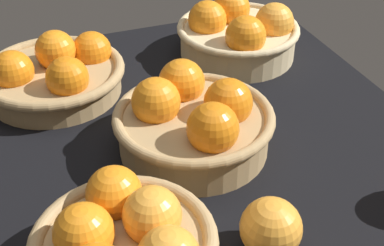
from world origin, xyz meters
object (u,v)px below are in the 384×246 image
(basket_center, at_px, (194,121))
(basket_near_right, at_px, (238,33))
(basket_far_left, at_px, (124,246))
(loose_orange_back_gap, at_px, (271,228))
(basket_far_right, at_px, (55,73))

(basket_center, distance_m, basket_near_right, 0.31)
(basket_far_left, relative_size, basket_near_right, 0.91)
(basket_far_left, xyz_separation_m, loose_orange_back_gap, (-0.03, -0.17, -0.01))
(basket_far_right, distance_m, loose_orange_back_gap, 0.49)
(basket_far_right, xyz_separation_m, basket_near_right, (0.01, -0.35, 0.01))
(basket_far_left, relative_size, basket_far_right, 0.86)
(basket_center, bearing_deg, loose_orange_back_gap, -176.83)
(basket_far_left, height_order, basket_near_right, basket_near_right)
(basket_far_right, relative_size, basket_near_right, 1.05)
(basket_far_right, bearing_deg, basket_far_left, -178.60)
(basket_near_right, bearing_deg, basket_center, 142.96)
(basket_far_right, height_order, basket_near_right, basket_near_right)
(basket_far_left, relative_size, loose_orange_back_gap, 2.84)
(basket_far_left, distance_m, basket_near_right, 0.56)
(basket_center, xyz_separation_m, basket_far_right, (0.23, 0.17, -0.01))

